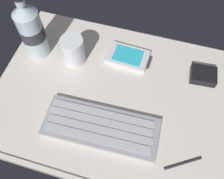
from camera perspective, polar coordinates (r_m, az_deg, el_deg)
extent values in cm
cube|color=beige|center=(68.39, 0.00, -1.64)|extent=(64.00, 48.00, 2.00)
cube|color=#93969B|center=(63.06, -2.97, -8.49)|extent=(29.37, 12.01, 1.40)
cube|color=#ADAFB5|center=(63.45, -2.20, -5.52)|extent=(26.73, 2.93, 0.30)
cube|color=#ADAFB5|center=(62.64, -2.73, -7.31)|extent=(26.73, 2.93, 0.30)
cube|color=#ADAFB5|center=(61.91, -3.29, -9.13)|extent=(26.73, 2.93, 0.30)
cube|color=#ADAFB5|center=(61.24, -3.85, -11.00)|extent=(26.73, 2.93, 0.30)
cube|color=silver|center=(73.71, 3.67, 7.53)|extent=(12.39, 8.23, 1.40)
cube|color=#2DB7D1|center=(73.12, 3.70, 7.88)|extent=(8.71, 6.37, 0.10)
cube|color=#333338|center=(73.11, 8.48, 6.14)|extent=(1.00, 3.84, 1.12)
cylinder|color=silver|center=(71.33, -8.92, 8.88)|extent=(6.40, 6.40, 8.50)
cylinder|color=orange|center=(72.10, -8.81, 8.40)|extent=(5.50, 5.50, 6.12)
cylinder|color=silver|center=(73.36, -17.75, 12.08)|extent=(6.60, 6.60, 15.00)
cone|color=silver|center=(67.34, -19.85, 17.01)|extent=(6.60, 6.60, 2.80)
cylinder|color=silver|center=(65.89, -20.48, 18.43)|extent=(2.51, 2.51, 1.80)
cylinder|color=#2D2D38|center=(72.83, -17.91, 12.46)|extent=(6.73, 6.73, 3.80)
cube|color=black|center=(73.84, 20.27, 3.09)|extent=(7.37, 6.08, 2.40)
cylinder|color=#26262B|center=(62.99, 16.06, -15.92)|extent=(8.43, 5.62, 0.70)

